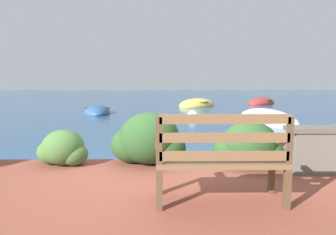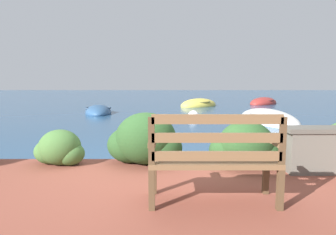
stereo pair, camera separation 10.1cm
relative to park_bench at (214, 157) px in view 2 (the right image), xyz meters
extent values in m
plane|color=navy|center=(-0.56, 1.71, -0.70)|extent=(80.00, 80.00, 0.00)
cube|color=brown|center=(-0.61, 0.26, -0.28)|extent=(0.06, 0.06, 0.40)
cube|color=brown|center=(0.61, 0.26, -0.28)|extent=(0.06, 0.06, 0.40)
cube|color=brown|center=(-0.61, -0.16, -0.28)|extent=(0.06, 0.06, 0.40)
cube|color=brown|center=(0.61, -0.16, -0.28)|extent=(0.06, 0.06, 0.40)
cube|color=brown|center=(0.00, 0.05, -0.06)|extent=(1.29, 0.48, 0.05)
cube|color=brown|center=(0.00, -0.16, 0.05)|extent=(1.22, 0.04, 0.09)
cube|color=brown|center=(0.00, -0.16, 0.22)|extent=(1.22, 0.04, 0.09)
cube|color=brown|center=(0.00, -0.16, 0.40)|extent=(1.22, 0.04, 0.09)
cube|color=brown|center=(-0.61, -0.16, 0.19)|extent=(0.06, 0.04, 0.45)
cube|color=brown|center=(0.61, -0.16, 0.19)|extent=(0.06, 0.04, 0.45)
cube|color=brown|center=(-0.61, 0.05, 0.15)|extent=(0.07, 0.43, 0.05)
cube|color=brown|center=(0.61, 0.05, 0.15)|extent=(0.07, 0.43, 0.05)
ellipsoid|color=#426B33|center=(-2.05, 1.41, -0.22)|extent=(0.61, 0.55, 0.52)
ellipsoid|color=#426B33|center=(-2.22, 1.46, -0.30)|extent=(0.46, 0.41, 0.37)
ellipsoid|color=#426B33|center=(-1.90, 1.38, -0.31)|extent=(0.43, 0.39, 0.34)
ellipsoid|color=#284C23|center=(-0.79, 1.46, -0.10)|extent=(0.90, 0.81, 0.77)
ellipsoid|color=#284C23|center=(-1.03, 1.53, -0.21)|extent=(0.68, 0.61, 0.54)
ellipsoid|color=#284C23|center=(-0.56, 1.42, -0.23)|extent=(0.63, 0.57, 0.50)
ellipsoid|color=#284C23|center=(0.65, 1.25, -0.15)|extent=(0.79, 0.71, 0.67)
ellipsoid|color=#284C23|center=(0.43, 1.31, -0.25)|extent=(0.59, 0.53, 0.47)
ellipsoid|color=#284C23|center=(0.84, 1.21, -0.27)|extent=(0.55, 0.50, 0.43)
ellipsoid|color=#426B33|center=(1.95, 1.39, -0.25)|extent=(0.59, 0.53, 0.47)
ellipsoid|color=silver|center=(3.00, 7.35, -0.64)|extent=(1.91, 3.34, 0.83)
torus|color=gray|center=(3.00, 7.35, -0.41)|extent=(1.47, 1.47, 0.07)
cube|color=#846647|center=(3.11, 6.89, -0.44)|extent=(0.97, 0.34, 0.04)
cube|color=#846647|center=(2.91, 7.74, -0.44)|extent=(0.97, 0.34, 0.04)
ellipsoid|color=#2D517A|center=(-3.56, 10.35, -0.65)|extent=(1.65, 2.68, 0.64)
torus|color=#2D4157|center=(-3.56, 10.35, -0.48)|extent=(1.36, 1.36, 0.07)
cube|color=#846647|center=(-3.48, 9.98, -0.51)|extent=(0.90, 0.32, 0.04)
cube|color=#846647|center=(-3.63, 10.65, -0.51)|extent=(0.90, 0.32, 0.04)
ellipsoid|color=#DBC64C|center=(1.26, 13.83, -0.64)|extent=(2.70, 2.54, 0.79)
torus|color=olive|center=(1.26, 13.83, -0.43)|extent=(1.78, 1.78, 0.07)
cube|color=#846647|center=(1.55, 14.06, -0.46)|extent=(0.73, 0.85, 0.04)
cube|color=#846647|center=(1.03, 13.63, -0.46)|extent=(0.73, 0.85, 0.04)
ellipsoid|color=#9E2D28|center=(5.40, 15.42, -0.65)|extent=(2.66, 2.77, 0.74)
torus|color=brown|center=(5.40, 15.42, -0.44)|extent=(1.71, 1.71, 0.07)
cube|color=#846647|center=(5.67, 15.72, -0.47)|extent=(0.80, 0.73, 0.04)
cube|color=#846647|center=(5.18, 15.18, -0.47)|extent=(0.80, 0.73, 0.04)
sphere|color=white|center=(0.53, 8.58, -0.62)|extent=(0.45, 0.45, 0.45)
torus|color=navy|center=(0.53, 8.58, -0.62)|extent=(0.49, 0.49, 0.05)
camera|label=1|loc=(-0.56, -2.90, 0.76)|focal=32.00mm
camera|label=2|loc=(-0.46, -2.90, 0.76)|focal=32.00mm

